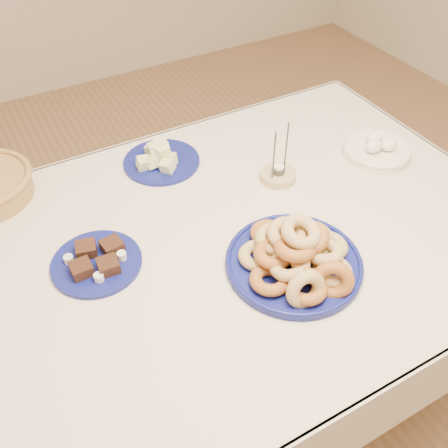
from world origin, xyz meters
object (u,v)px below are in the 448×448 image
Objects in this scene: candle_holder at (278,175)px; melon_plate at (160,158)px; dining_table at (215,266)px; brownie_plate at (97,261)px; egg_bowl at (377,150)px; donut_platter at (297,257)px.

melon_plate is at bearing 139.10° from candle_holder.
melon_plate is (0.01, 0.38, 0.13)m from dining_table.
melon_plate reaches higher than brownie_plate.
egg_bowl reaches higher than brownie_plate.
donut_platter is 1.56× the size of brownie_plate.
donut_platter is 1.43× the size of melon_plate.
candle_holder is 0.80× the size of egg_bowl.
candle_holder is at bearing 25.19° from dining_table.
melon_plate is 0.70m from egg_bowl.
donut_platter is at bearing -30.34° from brownie_plate.
candle_holder reaches higher than dining_table.
brownie_plate is (-0.32, -0.31, -0.01)m from melon_plate.
brownie_plate is at bearing -173.31° from candle_holder.
egg_bowl is (0.35, -0.05, 0.01)m from candle_holder.
donut_platter is (0.13, -0.19, 0.15)m from dining_table.
brownie_plate is at bearing -178.89° from egg_bowl.
melon_plate is at bearing 88.37° from dining_table.
brownie_plate is 0.95m from egg_bowl.
donut_platter reaches higher than brownie_plate.
melon_plate is 1.30× the size of egg_bowl.
dining_table is at bearing -91.63° from melon_plate.
egg_bowl is at bearing -25.20° from melon_plate.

